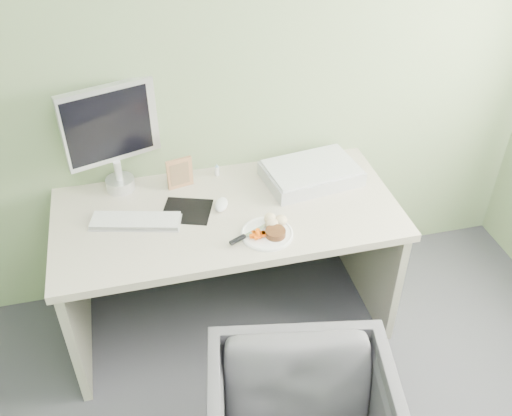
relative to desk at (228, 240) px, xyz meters
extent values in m
plane|color=gray|center=(0.00, 0.38, 0.80)|extent=(3.50, 0.00, 3.50)
cube|color=beige|center=(0.00, 0.00, 0.16)|extent=(1.60, 0.75, 0.04)
cube|color=#9B9684|center=(-0.76, 0.00, -0.20)|extent=(0.04, 0.70, 0.69)
cube|color=#9B9684|center=(0.76, 0.00, -0.20)|extent=(0.04, 0.70, 0.69)
cylinder|color=white|center=(0.14, -0.21, 0.19)|extent=(0.23, 0.23, 0.01)
cylinder|color=black|center=(0.17, -0.24, 0.21)|extent=(0.11, 0.11, 0.03)
ellipsoid|color=#AA8852|center=(0.17, -0.16, 0.22)|extent=(0.12, 0.10, 0.06)
cube|color=#E34E04|center=(0.09, -0.23, 0.22)|extent=(0.06, 0.05, 0.04)
cube|color=silver|center=(0.09, -0.20, 0.20)|extent=(0.12, 0.07, 0.01)
cube|color=black|center=(0.00, -0.24, 0.21)|extent=(0.08, 0.05, 0.01)
cube|color=black|center=(-0.18, 0.04, 0.18)|extent=(0.27, 0.26, 0.00)
cube|color=white|center=(-0.42, 0.01, 0.20)|extent=(0.41, 0.21, 0.02)
ellipsoid|color=white|center=(-0.02, 0.03, 0.20)|extent=(0.10, 0.12, 0.04)
cube|color=#A16A4B|center=(-0.18, 0.24, 0.26)|extent=(0.13, 0.04, 0.16)
cylinder|color=white|center=(0.01, 0.30, 0.21)|extent=(0.02, 0.02, 0.05)
cone|color=#7CA8C7|center=(0.01, 0.30, 0.24)|extent=(0.02, 0.02, 0.02)
cube|color=#B1B3B8|center=(0.46, 0.15, 0.22)|extent=(0.49, 0.36, 0.07)
cylinder|color=silver|center=(-0.47, 0.29, 0.21)|extent=(0.14, 0.14, 0.06)
cylinder|color=silver|center=(-0.47, 0.29, 0.29)|extent=(0.04, 0.04, 0.10)
cube|color=silver|center=(-0.47, 0.32, 0.53)|extent=(0.44, 0.17, 0.38)
cube|color=black|center=(-0.47, 0.30, 0.53)|extent=(0.38, 0.12, 0.33)
camera|label=1|loc=(-0.37, -2.06, 1.81)|focal=40.00mm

